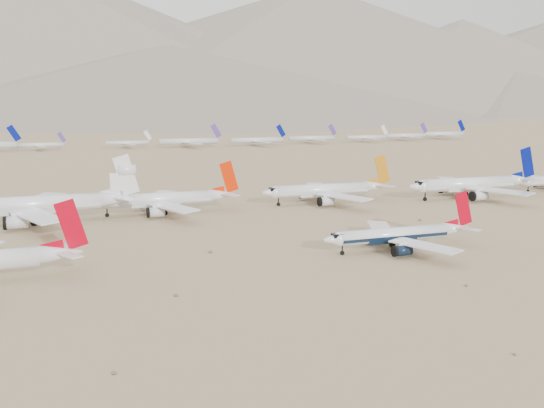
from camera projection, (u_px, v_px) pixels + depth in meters
The scene contains 10 objects.
ground at pixel (353, 257), 140.72m from camera, with size 7000.00×7000.00×0.00m, color olive.
main_airliner at pixel (400, 235), 146.43m from camera, with size 38.61×37.72×13.63m.
row2_navy_widebody at pixel (473, 184), 222.65m from camera, with size 51.64×50.50×18.37m.
row2_gold_tail at pixel (327, 190), 211.72m from camera, with size 46.10×45.09×16.42m.
row2_orange_tail at pixel (165, 199), 192.44m from camera, with size 45.49×44.51×16.23m.
row2_white_trijet at pixel (39, 204), 177.46m from camera, with size 55.65×54.39×19.72m.
distant_storage_row at pixel (173, 141), 453.20m from camera, with size 564.48×61.03×16.11m.
mountain_range at pixel (105, 41), 1662.55m from camera, with size 7354.00×3024.00×470.00m.
foothills at pixel (341, 84), 1323.27m from camera, with size 4637.50×1395.00×155.00m.
desert_scrub at pixel (434, 292), 114.26m from camera, with size 261.14×121.67×0.63m.
Camera 1 is at (-62.92, -122.59, 36.33)m, focal length 40.00 mm.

